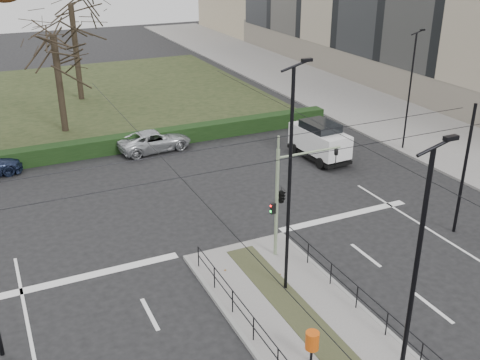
# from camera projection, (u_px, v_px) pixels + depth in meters

# --- Properties ---
(ground) EXTENTS (140.00, 140.00, 0.00)m
(ground) POSITION_uv_depth(u_px,v_px,m) (293.00, 311.00, 20.12)
(ground) COLOR black
(ground) RESTS_ON ground
(median_island) EXTENTS (4.40, 15.00, 0.14)m
(median_island) POSITION_uv_depth(u_px,v_px,m) (332.00, 352.00, 18.02)
(median_island) COLOR slate
(median_island) RESTS_ON ground
(sidewalk_east) EXTENTS (8.00, 90.00, 0.14)m
(sidewalk_east) POSITION_uv_depth(u_px,v_px,m) (349.00, 100.00, 45.33)
(sidewalk_east) COLOR slate
(sidewalk_east) RESTS_ON ground
(park) EXTENTS (38.00, 26.00, 0.10)m
(park) POSITION_uv_depth(u_px,v_px,m) (23.00, 105.00, 44.28)
(park) COLOR black
(park) RESTS_ON ground
(hedge) EXTENTS (38.00, 1.00, 1.00)m
(hedge) POSITION_uv_depth(u_px,v_px,m) (46.00, 155.00, 33.00)
(hedge) COLOR black
(hedge) RESTS_ON ground
(median_railing) EXTENTS (4.14, 13.24, 0.92)m
(median_railing) POSITION_uv_depth(u_px,v_px,m) (336.00, 332.00, 17.57)
(median_railing) COLOR black
(median_railing) RESTS_ON median_island
(catenary) EXTENTS (20.00, 34.00, 6.00)m
(catenary) POSITION_uv_depth(u_px,v_px,m) (274.00, 207.00, 20.08)
(catenary) COLOR black
(catenary) RESTS_ON ground
(traffic_light) EXTENTS (3.18, 1.82, 4.68)m
(traffic_light) POSITION_uv_depth(u_px,v_px,m) (283.00, 194.00, 22.45)
(traffic_light) COLOR gray
(traffic_light) RESTS_ON median_island
(litter_bin) EXTENTS (0.44, 0.44, 1.12)m
(litter_bin) POSITION_uv_depth(u_px,v_px,m) (312.00, 341.00, 17.22)
(litter_bin) COLOR black
(litter_bin) RESTS_ON median_island
(streetlamp_median_near) EXTENTS (0.69, 0.14, 8.26)m
(streetlamp_median_near) POSITION_uv_depth(u_px,v_px,m) (412.00, 297.00, 13.56)
(streetlamp_median_near) COLOR black
(streetlamp_median_near) RESTS_ON median_island
(streetlamp_median_far) EXTENTS (0.72, 0.15, 8.62)m
(streetlamp_median_far) POSITION_uv_depth(u_px,v_px,m) (290.00, 182.00, 19.43)
(streetlamp_median_far) COLOR black
(streetlamp_median_far) RESTS_ON median_island
(streetlamp_sidewalk) EXTENTS (0.60, 0.12, 7.23)m
(streetlamp_sidewalk) POSITION_uv_depth(u_px,v_px,m) (410.00, 90.00, 33.64)
(streetlamp_sidewalk) COLOR black
(streetlamp_sidewalk) RESTS_ON sidewalk_east
(parked_car_fourth) EXTENTS (4.78, 2.60, 1.27)m
(parked_car_fourth) POSITION_uv_depth(u_px,v_px,m) (155.00, 141.00, 34.84)
(parked_car_fourth) COLOR #ADB0B5
(parked_car_fourth) RESTS_ON ground
(white_van) EXTENTS (2.15, 4.28, 2.27)m
(white_van) POSITION_uv_depth(u_px,v_px,m) (319.00, 140.00, 33.32)
(white_van) COLOR white
(white_van) RESTS_ON ground
(bare_tree_center) EXTENTS (7.08, 7.08, 9.86)m
(bare_tree_center) POSITION_uv_depth(u_px,v_px,m) (71.00, 11.00, 42.93)
(bare_tree_center) COLOR black
(bare_tree_center) RESTS_ON park
(bare_tree_near) EXTENTS (5.16, 5.16, 8.52)m
(bare_tree_near) POSITION_uv_depth(u_px,v_px,m) (54.00, 42.00, 35.91)
(bare_tree_near) COLOR black
(bare_tree_near) RESTS_ON park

